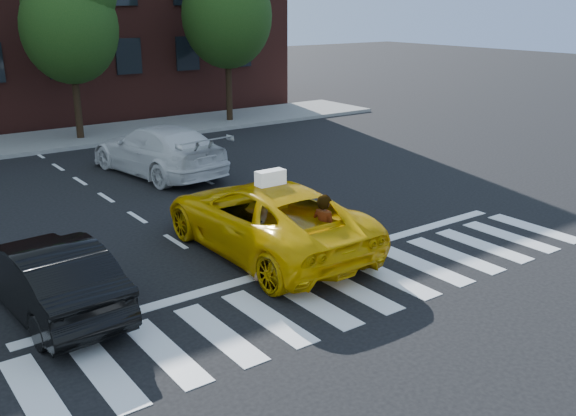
{
  "coord_description": "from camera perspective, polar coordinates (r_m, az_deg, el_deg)",
  "views": [
    {
      "loc": [
        -7.74,
        -8.49,
        5.33
      ],
      "look_at": [
        0.03,
        2.16,
        1.1
      ],
      "focal_mm": 40.0,
      "sensor_mm": 36.0,
      "label": 1
    }
  ],
  "objects": [
    {
      "name": "taxi",
      "position": [
        14.22,
        -2.0,
        -0.82
      ],
      "size": [
        2.66,
        5.72,
        1.59
      ],
      "primitive_type": "imported",
      "rotation": [
        0.0,
        0.0,
        3.14
      ],
      "color": "#DCA604",
      "rests_on": "ground"
    },
    {
      "name": "tree_mid",
      "position": [
        26.8,
        -18.85,
        15.87
      ],
      "size": [
        3.69,
        3.69,
        7.1
      ],
      "color": "black",
      "rests_on": "ground"
    },
    {
      "name": "white_suv",
      "position": [
        21.18,
        -11.48,
        5.08
      ],
      "size": [
        2.97,
        5.76,
        1.6
      ],
      "primitive_type": "imported",
      "rotation": [
        0.0,
        0.0,
        3.28
      ],
      "color": "silver",
      "rests_on": "ground"
    },
    {
      "name": "woman",
      "position": [
        13.22,
        3.22,
        -2.19
      ],
      "size": [
        0.51,
        0.67,
        1.64
      ],
      "primitive_type": "imported",
      "rotation": [
        0.0,
        0.0,
        1.79
      ],
      "color": "#999999",
      "rests_on": "ground"
    },
    {
      "name": "sidewalk_far",
      "position": [
        27.62,
        -19.25,
        5.83
      ],
      "size": [
        30.0,
        4.0,
        0.15
      ],
      "primitive_type": "cube",
      "color": "slate",
      "rests_on": "ground"
    },
    {
      "name": "black_sedan",
      "position": [
        12.24,
        -20.48,
        -5.7
      ],
      "size": [
        1.73,
        4.26,
        1.37
      ],
      "primitive_type": "imported",
      "rotation": [
        0.0,
        0.0,
        3.21
      ],
      "color": "black",
      "rests_on": "ground"
    },
    {
      "name": "crosswalk",
      "position": [
        12.66,
        5.73,
        -7.18
      ],
      "size": [
        13.0,
        2.4,
        0.01
      ],
      "primitive_type": "cube",
      "color": "silver",
      "rests_on": "ground"
    },
    {
      "name": "ground",
      "position": [
        12.66,
        5.72,
        -7.2
      ],
      "size": [
        120.0,
        120.0,
        0.0
      ],
      "primitive_type": "plane",
      "color": "black",
      "rests_on": "ground"
    },
    {
      "name": "dog",
      "position": [
        12.65,
        -1.94,
        -6.13
      ],
      "size": [
        0.61,
        0.23,
        0.35
      ],
      "rotation": [
        0.0,
        0.0,
        -0.01
      ],
      "color": "#96774C",
      "rests_on": "ground"
    },
    {
      "name": "tree_right",
      "position": [
        29.71,
        -5.41,
        17.59
      ],
      "size": [
        4.0,
        4.0,
        7.7
      ],
      "color": "black",
      "rests_on": "ground"
    },
    {
      "name": "stop_line",
      "position": [
        13.78,
        1.3,
        -4.94
      ],
      "size": [
        12.0,
        0.3,
        0.01
      ],
      "primitive_type": "cube",
      "color": "silver",
      "rests_on": "ground"
    },
    {
      "name": "taxi_sign",
      "position": [
        13.79,
        -1.57,
        2.71
      ],
      "size": [
        0.65,
        0.28,
        0.32
      ],
      "primitive_type": "cube",
      "rotation": [
        0.0,
        0.0,
        3.14
      ],
      "color": "white",
      "rests_on": "taxi"
    }
  ]
}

